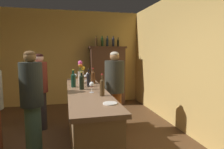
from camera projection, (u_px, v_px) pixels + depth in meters
wall_back at (61, 58)px, 5.96m from camera, size 4.99×0.12×2.88m
wall_right at (214, 64)px, 3.15m from camera, size 0.12×7.01×2.88m
bar_counter at (87, 122)px, 3.05m from camera, size 0.58×2.58×1.05m
display_cabinet at (107, 74)px, 6.03m from camera, size 1.12×0.46×1.79m
wine_bottle_pinot at (102, 87)px, 2.55m from camera, size 0.06×0.06×0.30m
wine_bottle_chardonnay at (93, 77)px, 3.52m from camera, size 0.08×0.08×0.29m
wine_bottle_rose at (73, 79)px, 3.18m from camera, size 0.08×0.08×0.30m
wine_bottle_syrah at (89, 79)px, 3.26m from camera, size 0.07×0.07×0.30m
wine_bottle_malbec at (82, 81)px, 2.98m from camera, size 0.07×0.07×0.28m
wine_glass_front at (92, 85)px, 2.77m from camera, size 0.07×0.07×0.16m
wine_glass_mid at (86, 77)px, 3.87m from camera, size 0.06×0.06×0.13m
wine_glass_rear at (88, 74)px, 4.06m from camera, size 0.08×0.08×0.15m
wine_glass_spare at (75, 75)px, 3.95m from camera, size 0.08×0.08×0.13m
flower_arrangement at (81, 73)px, 3.58m from camera, size 0.13×0.13×0.42m
cheese_plate at (110, 103)px, 2.17m from camera, size 0.16×0.16×0.01m
display_bottle_left at (96, 42)px, 5.83m from camera, size 0.08×0.08×0.31m
display_bottle_midleft at (102, 41)px, 5.87m from camera, size 0.08×0.08×0.34m
display_bottle_center at (107, 42)px, 5.91m from camera, size 0.08×0.08×0.33m
display_bottle_midright at (113, 42)px, 5.96m from camera, size 0.08×0.08×0.33m
display_bottle_right at (118, 42)px, 5.99m from camera, size 0.06×0.06×0.28m
patron_redhead at (32, 102)px, 2.78m from camera, size 0.32×0.32×1.65m
patron_in_grey at (40, 88)px, 4.01m from camera, size 0.31×0.31×1.60m
bartender at (115, 90)px, 3.82m from camera, size 0.39×0.39×1.64m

